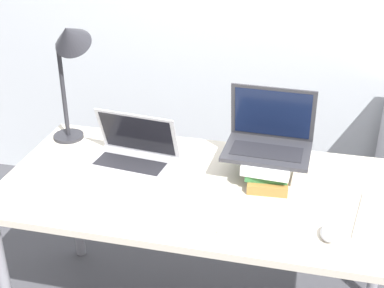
{
  "coord_description": "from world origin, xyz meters",
  "views": [
    {
      "loc": [
        0.37,
        -1.38,
        1.87
      ],
      "look_at": [
        -0.05,
        0.4,
        0.93
      ],
      "focal_mm": 50.0,
      "sensor_mm": 36.0,
      "label": 1
    }
  ],
  "objects_px": {
    "book_stack": "(269,166)",
    "mouse": "(329,233)",
    "laptop_left": "(133,154)",
    "laptop_on_books": "(269,138)",
    "wireless_keyboard": "(262,233)",
    "desk_lamp": "(69,50)"
  },
  "relations": [
    {
      "from": "book_stack",
      "to": "desk_lamp",
      "type": "relative_size",
      "value": 0.49
    },
    {
      "from": "book_stack",
      "to": "wireless_keyboard",
      "type": "xyz_separation_m",
      "value": [
        0.02,
        -0.39,
        -0.05
      ]
    },
    {
      "from": "laptop_left",
      "to": "mouse",
      "type": "xyz_separation_m",
      "value": [
        0.82,
        -0.33,
        -0.03
      ]
    },
    {
      "from": "laptop_left",
      "to": "laptop_on_books",
      "type": "height_order",
      "value": "laptop_on_books"
    },
    {
      "from": "wireless_keyboard",
      "to": "desk_lamp",
      "type": "xyz_separation_m",
      "value": [
        -0.9,
        0.5,
        0.43
      ]
    },
    {
      "from": "book_stack",
      "to": "mouse",
      "type": "relative_size",
      "value": 2.94
    },
    {
      "from": "wireless_keyboard",
      "to": "desk_lamp",
      "type": "distance_m",
      "value": 1.12
    },
    {
      "from": "book_stack",
      "to": "desk_lamp",
      "type": "distance_m",
      "value": 0.97
    },
    {
      "from": "desk_lamp",
      "to": "laptop_left",
      "type": "bearing_deg",
      "value": -22.33
    },
    {
      "from": "laptop_left",
      "to": "book_stack",
      "type": "xyz_separation_m",
      "value": [
        0.57,
        0.01,
        0.01
      ]
    },
    {
      "from": "wireless_keyboard",
      "to": "desk_lamp",
      "type": "relative_size",
      "value": 0.5
    },
    {
      "from": "laptop_on_books",
      "to": "mouse",
      "type": "height_order",
      "value": "laptop_on_books"
    },
    {
      "from": "wireless_keyboard",
      "to": "laptop_left",
      "type": "bearing_deg",
      "value": 147.72
    },
    {
      "from": "book_stack",
      "to": "laptop_left",
      "type": "bearing_deg",
      "value": -178.75
    },
    {
      "from": "laptop_left",
      "to": "desk_lamp",
      "type": "xyz_separation_m",
      "value": [
        -0.31,
        0.13,
        0.39
      ]
    },
    {
      "from": "laptop_left",
      "to": "wireless_keyboard",
      "type": "bearing_deg",
      "value": -32.28
    },
    {
      "from": "laptop_left",
      "to": "mouse",
      "type": "height_order",
      "value": "laptop_left"
    },
    {
      "from": "laptop_left",
      "to": "mouse",
      "type": "relative_size",
      "value": 3.87
    },
    {
      "from": "laptop_on_books",
      "to": "wireless_keyboard",
      "type": "xyz_separation_m",
      "value": [
        0.03,
        -0.43,
        -0.15
      ]
    },
    {
      "from": "laptop_on_books",
      "to": "book_stack",
      "type": "bearing_deg",
      "value": -77.04
    },
    {
      "from": "laptop_left",
      "to": "wireless_keyboard",
      "type": "height_order",
      "value": "laptop_left"
    },
    {
      "from": "book_stack",
      "to": "laptop_on_books",
      "type": "height_order",
      "value": "laptop_on_books"
    }
  ]
}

